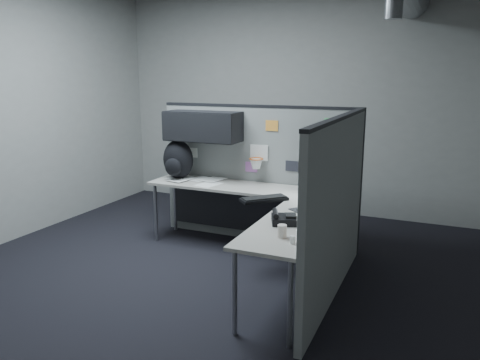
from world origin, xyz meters
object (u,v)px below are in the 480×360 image
at_px(keyboard, 264,199).
at_px(backpack, 178,160).
at_px(monitor, 322,175).
at_px(desk, 257,205).
at_px(phone, 283,219).

xyz_separation_m(keyboard, backpack, (-1.32, 0.53, 0.21)).
bearing_deg(monitor, desk, -145.28).
bearing_deg(monitor, backpack, -168.50).
xyz_separation_m(keyboard, phone, (0.41, -0.61, 0.02)).
bearing_deg(desk, phone, -55.33).
height_order(desk, backpack, backpack).
bearing_deg(backpack, desk, -3.95).
distance_m(monitor, phone, 1.09).
bearing_deg(desk, monitor, 21.02).
distance_m(phone, backpack, 2.08).
bearing_deg(keyboard, phone, -56.80).
distance_m(desk, keyboard, 0.31).
height_order(monitor, backpack, backpack).
height_order(desk, keyboard, keyboard).
relative_size(desk, backpack, 4.88).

